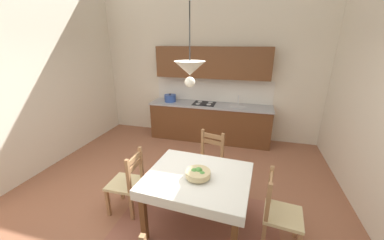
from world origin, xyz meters
TOP-DOWN VIEW (x-y plane):
  - ground_plane at (0.00, 0.00)m, footprint 5.86×6.13m
  - wall_back at (0.00, 2.82)m, footprint 5.86×0.12m
  - area_rug at (0.50, -0.39)m, footprint 2.10×1.60m
  - kitchen_cabinetry at (0.11, 2.49)m, footprint 2.88×0.63m
  - dining_table at (0.50, -0.29)m, footprint 1.32×1.13m
  - dining_chair_kitchen_side at (0.46, 0.60)m, footprint 0.51×0.51m
  - dining_chair_tv_side at (-0.52, -0.28)m, footprint 0.43×0.43m
  - dining_chair_window_side at (1.48, -0.33)m, footprint 0.46×0.46m
  - fruit_bowl at (0.51, -0.34)m, footprint 0.30×0.30m
  - pendant_lamp at (0.42, -0.37)m, footprint 0.32×0.32m

SIDE VIEW (x-z plane):
  - ground_plane at x=0.00m, z-range -0.10..0.00m
  - area_rug at x=0.50m, z-range 0.00..0.01m
  - dining_chair_kitchen_side at x=0.46m, z-range -0.02..0.91m
  - dining_chair_tv_side at x=-0.52m, z-range -0.02..0.91m
  - dining_chair_window_side at x=1.48m, z-range -0.02..0.91m
  - dining_table at x=0.50m, z-range 0.25..1.00m
  - fruit_bowl at x=0.51m, z-range 0.75..0.87m
  - kitchen_cabinetry at x=0.11m, z-range -0.24..1.96m
  - wall_back at x=0.00m, z-range 0.00..4.06m
  - pendant_lamp at x=0.42m, z-range 1.64..2.45m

